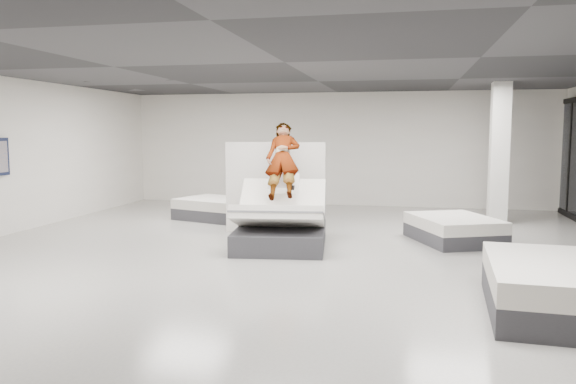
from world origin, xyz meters
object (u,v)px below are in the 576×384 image
(hero_bed, at_px, (281,224))
(flat_bed_left_far, at_px, (219,209))
(remote, at_px, (293,188))
(flat_bed_right_near, at_px, (564,289))
(person, at_px, (283,174))
(divider_panel, at_px, (275,188))
(flat_bed_right_far, at_px, (454,229))
(column, at_px, (499,154))

(hero_bed, relative_size, flat_bed_left_far, 1.06)
(remote, height_order, flat_bed_right_near, remote)
(flat_bed_right_near, bearing_deg, person, 140.36)
(remote, relative_size, divider_panel, 0.07)
(flat_bed_right_near, bearing_deg, flat_bed_left_far, 136.26)
(divider_panel, height_order, flat_bed_left_far, divider_panel)
(hero_bed, xyz_separation_m, remote, (0.22, -0.01, 0.68))
(divider_panel, distance_m, flat_bed_left_far, 2.38)
(hero_bed, distance_m, flat_bed_right_far, 3.33)
(divider_panel, bearing_deg, remote, -71.50)
(remote, bearing_deg, hero_bed, 171.51)
(flat_bed_left_far, xyz_separation_m, column, (6.46, 0.72, 1.35))
(flat_bed_right_far, xyz_separation_m, flat_bed_right_near, (0.88, -4.17, 0.06))
(hero_bed, distance_m, person, 0.95)
(person, xyz_separation_m, flat_bed_right_near, (4.05, -3.35, -1.01))
(hero_bed, relative_size, remote, 16.25)
(column, bearing_deg, flat_bed_right_far, -114.66)
(person, bearing_deg, column, 30.64)
(remote, bearing_deg, column, 35.01)
(flat_bed_right_near, height_order, column, column)
(flat_bed_right_far, xyz_separation_m, flat_bed_left_far, (-5.32, 1.76, 0.01))
(flat_bed_left_far, distance_m, column, 6.63)
(person, xyz_separation_m, remote, (0.26, -0.32, -0.22))
(flat_bed_right_far, bearing_deg, remote, -158.58)
(flat_bed_right_near, distance_m, flat_bed_left_far, 8.58)
(remote, distance_m, flat_bed_right_near, 4.92)
(flat_bed_left_far, bearing_deg, remote, -50.24)
(hero_bed, xyz_separation_m, flat_bed_right_near, (4.01, -3.04, -0.11))
(divider_panel, xyz_separation_m, column, (4.71, 2.17, 0.66))
(person, height_order, flat_bed_right_far, person)
(person, xyz_separation_m, flat_bed_left_far, (-2.15, 2.58, -1.06))
(divider_panel, height_order, flat_bed_right_near, divider_panel)
(divider_panel, xyz_separation_m, flat_bed_left_far, (-1.75, 1.46, -0.69))
(flat_bed_right_near, bearing_deg, hero_bed, 142.84)
(flat_bed_right_far, bearing_deg, column, 65.34)
(person, height_order, divider_panel, person)
(flat_bed_right_near, height_order, flat_bed_left_far, flat_bed_right_near)
(flat_bed_left_far, bearing_deg, flat_bed_right_near, -43.74)
(remote, xyz_separation_m, flat_bed_right_far, (2.90, 1.14, -0.85))
(flat_bed_right_far, height_order, column, column)
(hero_bed, height_order, remote, hero_bed)
(remote, height_order, divider_panel, divider_panel)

